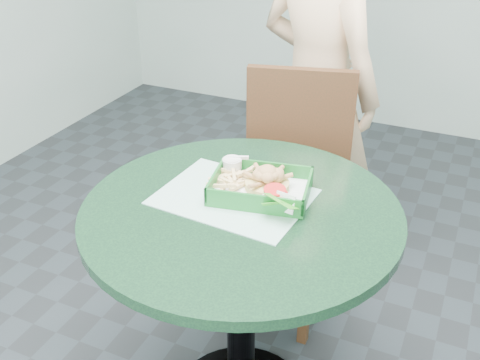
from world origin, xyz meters
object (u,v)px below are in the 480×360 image
at_px(cafe_table, 241,264).
at_px(crab_sandwich, 268,184).
at_px(dining_chair, 289,178).
at_px(food_basket, 260,196).
at_px(sauce_ramekin, 239,167).
at_px(diner_person, 317,84).

distance_m(cafe_table, crab_sandwich, 0.24).
bearing_deg(cafe_table, crab_sandwich, 67.88).
bearing_deg(cafe_table, dining_chair, 97.09).
bearing_deg(dining_chair, food_basket, -93.77).
distance_m(food_basket, crab_sandwich, 0.04).
bearing_deg(sauce_ramekin, food_basket, -36.87).
distance_m(diner_person, food_basket, 0.86).
xyz_separation_m(dining_chair, diner_person, (-0.01, 0.33, 0.26)).
bearing_deg(food_basket, diner_person, 97.19).
height_order(dining_chair, food_basket, dining_chair).
relative_size(cafe_table, dining_chair, 0.92).
bearing_deg(food_basket, sauce_ramekin, 143.13).
relative_size(dining_chair, food_basket, 3.53).
distance_m(cafe_table, diner_person, 0.96).
height_order(food_basket, crab_sandwich, crab_sandwich).
bearing_deg(sauce_ramekin, dining_chair, 89.80).
bearing_deg(crab_sandwich, cafe_table, -112.12).
xyz_separation_m(dining_chair, sauce_ramekin, (-0.00, -0.45, 0.27)).
distance_m(cafe_table, sauce_ramekin, 0.28).
bearing_deg(food_basket, cafe_table, -106.59).
bearing_deg(crab_sandwich, dining_chair, 102.48).
bearing_deg(dining_chair, crab_sandwich, -91.86).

